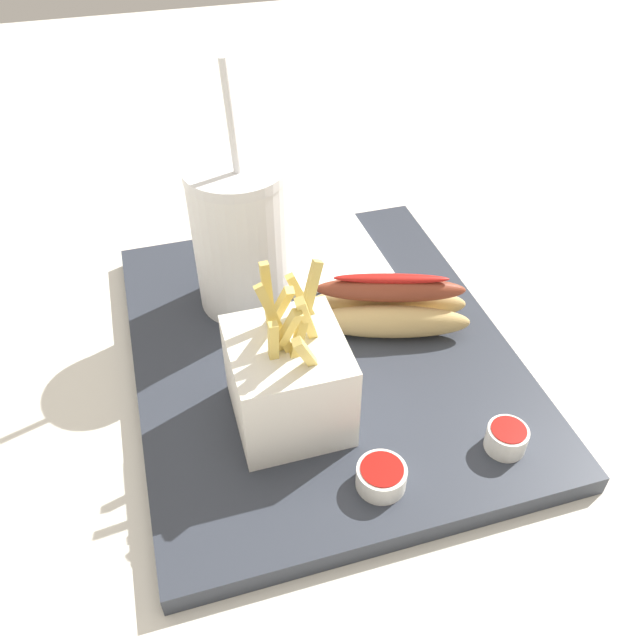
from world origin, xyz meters
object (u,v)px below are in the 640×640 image
hot_dog_1 (389,307)px  ketchup_cup_2 (380,476)px  napkin_stack (319,252)px  fries_basket (289,379)px  ketchup_cup_1 (507,437)px  soda_cup (241,237)px

hot_dog_1 → ketchup_cup_2: 0.19m
hot_dog_1 → napkin_stack: bearing=-167.4°
fries_basket → hot_dog_1: bearing=124.9°
fries_basket → hot_dog_1: 0.15m
napkin_stack → ketchup_cup_2: bearing=-7.8°
fries_basket → ketchup_cup_1: size_ratio=4.68×
ketchup_cup_1 → napkin_stack: (-0.30, -0.07, -0.01)m
hot_dog_1 → napkin_stack: 0.14m
ketchup_cup_1 → napkin_stack: ketchup_cup_1 is taller
fries_basket → ketchup_cup_1: bearing=62.7°
ketchup_cup_2 → hot_dog_1: bearing=157.1°
ketchup_cup_1 → ketchup_cup_2: bearing=-87.3°
hot_dog_1 → ketchup_cup_1: bearing=13.0°
soda_cup → ketchup_cup_1: soda_cup is taller
fries_basket → napkin_stack: size_ratio=1.17×
soda_cup → ketchup_cup_2: size_ratio=6.33×
fries_basket → ketchup_cup_2: (0.09, 0.05, -0.03)m
fries_basket → soda_cup: bearing=-178.6°
ketchup_cup_1 → ketchup_cup_2: ketchup_cup_1 is taller
hot_dog_1 → napkin_stack: hot_dog_1 is taller
ketchup_cup_2 → napkin_stack: bearing=172.2°
fries_basket → ketchup_cup_2: size_ratio=4.00×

